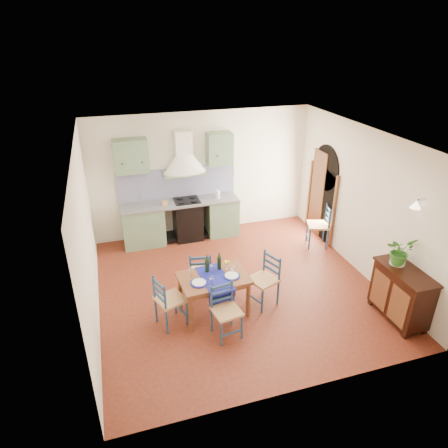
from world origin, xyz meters
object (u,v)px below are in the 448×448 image
(chair_near, at_px, (226,311))
(sideboard, at_px, (401,293))
(dining_table, at_px, (214,281))
(potted_plant, at_px, (400,251))

(chair_near, bearing_deg, sideboard, -9.22)
(dining_table, xyz_separation_m, sideboard, (2.87, -1.03, -0.12))
(potted_plant, bearing_deg, sideboard, -87.72)
(chair_near, bearing_deg, dining_table, 92.66)
(sideboard, relative_size, potted_plant, 2.22)
(dining_table, xyz_separation_m, potted_plant, (2.86, -0.82, 0.54))
(dining_table, bearing_deg, sideboard, -19.80)
(chair_near, height_order, sideboard, sideboard)
(potted_plant, bearing_deg, chair_near, 175.03)
(dining_table, xyz_separation_m, chair_near, (0.03, -0.57, -0.18))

